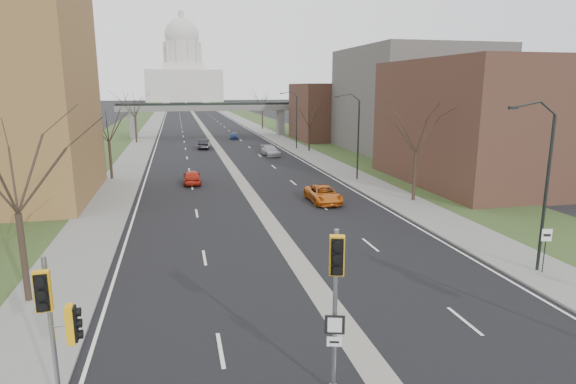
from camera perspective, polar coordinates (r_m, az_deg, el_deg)
name	(u,v)px	position (r m, az deg, el deg)	size (l,w,h in m)	color
ground	(369,363)	(18.05, 9.63, -19.39)	(700.00, 700.00, 0.00)	black
road_surface	(195,116)	(164.48, -10.95, 8.85)	(20.00, 600.00, 0.01)	black
median_strip	(195,116)	(164.48, -10.95, 8.84)	(1.20, 600.00, 0.02)	gray
sidewalk_right	(231,115)	(165.36, -6.74, 9.02)	(4.00, 600.00, 0.12)	gray
sidewalk_left	(158,116)	(164.46, -15.18, 8.66)	(4.00, 600.00, 0.12)	gray
grass_verge_right	(249,115)	(166.13, -4.66, 9.07)	(8.00, 600.00, 0.10)	#2E4720
grass_verge_left	(139,117)	(164.78, -17.28, 8.54)	(8.00, 600.00, 0.10)	#2E4720
commercial_block_near	(490,123)	(51.90, 22.80, 7.60)	(16.00, 20.00, 12.00)	#4F2F24
commercial_block_mid	(413,100)	(74.43, 14.59, 10.47)	(18.00, 22.00, 15.00)	#5C5954
commercial_block_far	(335,112)	(88.80, 5.60, 9.43)	(14.00, 14.00, 10.00)	#4F2F24
pedestrian_bridge	(209,111)	(94.41, -9.35, 9.40)	(34.00, 3.00, 6.45)	slate
capitol	(184,73)	(334.27, -12.28, 13.65)	(48.00, 42.00, 55.75)	silver
streetlight_near	(538,139)	(26.54, 27.52, 5.58)	(2.61, 0.20, 8.70)	black
streetlight_mid	(351,112)	(49.25, 7.52, 9.35)	(2.61, 0.20, 8.70)	black
streetlight_far	(291,104)	(74.15, 0.41, 10.43)	(2.61, 0.20, 8.70)	black
tree_left_a	(11,155)	(23.29, -29.99, 3.77)	(7.20, 7.20, 9.40)	#382B21
tree_left_b	(107,119)	(52.63, -20.63, 8.07)	(6.75, 6.75, 8.81)	#382B21
tree_left_c	(134,101)	(86.39, -17.81, 10.18)	(7.65, 7.65, 9.99)	#382B21
tree_right_a	(418,122)	(40.97, 15.10, 8.00)	(7.20, 7.20, 9.40)	#382B21
tree_right_b	(309,112)	(71.79, 2.55, 9.45)	(6.30, 6.30, 8.22)	#382B21
tree_right_c	(262,98)	(110.79, -3.08, 11.10)	(7.65, 7.65, 9.99)	#382B21
signal_pole_left	(56,319)	(14.87, -25.76, -13.41)	(0.87, 0.92, 5.03)	gray
signal_pole_median	(336,285)	(14.49, 5.70, -10.94)	(0.71, 0.90, 5.35)	gray
speed_limit_sign	(546,243)	(27.78, 28.21, -5.31)	(0.49, 0.17, 2.33)	black
car_left_near	(192,177)	(48.65, -11.30, 1.78)	(1.69, 4.21, 1.43)	#B52414
car_left_far	(204,144)	(76.38, -9.91, 5.64)	(1.60, 4.60, 1.51)	black
car_right_near	(323,194)	(40.19, 4.22, -0.26)	(2.28, 4.95, 1.38)	#CA6015
car_right_mid	(270,151)	(67.41, -2.09, 4.88)	(1.91, 4.69, 1.36)	#A6A5AC
car_right_far	(234,136)	(89.77, -6.41, 6.64)	(1.47, 3.65, 1.24)	navy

